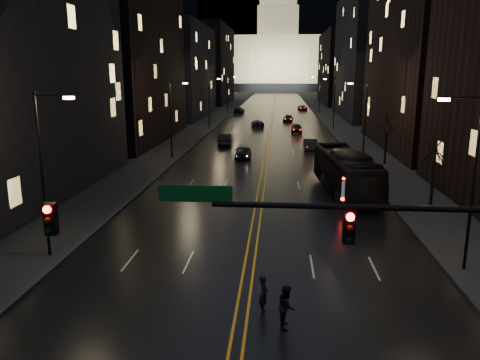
% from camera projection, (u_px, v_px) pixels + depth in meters
% --- Properties ---
extents(road, '(20.00, 320.00, 0.02)m').
position_uv_depth(road, '(274.00, 105.00, 141.32)').
color(road, black).
rests_on(road, ground).
extents(sidewalk_left, '(8.00, 320.00, 0.16)m').
position_uv_depth(sidewalk_left, '(228.00, 105.00, 142.43)').
color(sidewalk_left, black).
rests_on(sidewalk_left, ground).
extents(sidewalk_right, '(8.00, 320.00, 0.16)m').
position_uv_depth(sidewalk_right, '(321.00, 105.00, 140.18)').
color(sidewalk_right, black).
rests_on(sidewalk_right, ground).
extents(center_line, '(0.62, 320.00, 0.01)m').
position_uv_depth(center_line, '(274.00, 105.00, 141.32)').
color(center_line, orange).
rests_on(center_line, road).
extents(building_left_mid, '(12.00, 30.00, 28.00)m').
position_uv_depth(building_left_mid, '(121.00, 42.00, 66.06)').
color(building_left_mid, black).
rests_on(building_left_mid, ground).
extents(building_left_far, '(12.00, 34.00, 20.00)m').
position_uv_depth(building_left_far, '(179.00, 71.00, 103.85)').
color(building_left_far, black).
rests_on(building_left_far, ground).
extents(building_left_dist, '(12.00, 40.00, 24.00)m').
position_uv_depth(building_left_dist, '(210.00, 65.00, 149.99)').
color(building_left_dist, black).
rests_on(building_left_dist, ground).
extents(building_right_mid, '(12.00, 34.00, 26.00)m').
position_uv_depth(building_right_mid, '(372.00, 57.00, 99.81)').
color(building_right_mid, black).
rests_on(building_right_mid, ground).
extents(building_right_dist, '(12.00, 40.00, 22.00)m').
position_uv_depth(building_right_dist, '(342.00, 68.00, 146.85)').
color(building_right_dist, black).
rests_on(building_right_dist, ground).
extents(capitol, '(90.00, 50.00, 58.50)m').
position_uv_depth(capitol, '(277.00, 58.00, 253.91)').
color(capitol, black).
rests_on(capitol, ground).
extents(traffic_signal, '(17.29, 0.45, 7.00)m').
position_uv_depth(traffic_signal, '(432.00, 245.00, 13.50)').
color(traffic_signal, black).
rests_on(traffic_signal, ground).
extents(streetlamp_right_near, '(2.13, 0.25, 9.00)m').
position_uv_depth(streetlamp_right_near, '(471.00, 175.00, 22.82)').
color(streetlamp_right_near, black).
rests_on(streetlamp_right_near, ground).
extents(streetlamp_left_near, '(2.13, 0.25, 9.00)m').
position_uv_depth(streetlamp_left_near, '(45.00, 167.00, 24.56)').
color(streetlamp_left_near, black).
rests_on(streetlamp_left_near, ground).
extents(streetlamp_right_mid, '(2.13, 0.25, 9.00)m').
position_uv_depth(streetlamp_right_mid, '(364.00, 117.00, 51.94)').
color(streetlamp_right_mid, black).
rests_on(streetlamp_right_mid, ground).
extents(streetlamp_left_mid, '(2.13, 0.25, 9.00)m').
position_uv_depth(streetlamp_left_mid, '(172.00, 115.00, 53.68)').
color(streetlamp_left_mid, black).
rests_on(streetlamp_left_mid, ground).
extents(streetlamp_right_far, '(2.13, 0.25, 9.00)m').
position_uv_depth(streetlamp_right_far, '(333.00, 100.00, 81.06)').
color(streetlamp_right_far, black).
rests_on(streetlamp_right_far, ground).
extents(streetlamp_left_far, '(2.13, 0.25, 9.00)m').
position_uv_depth(streetlamp_left_far, '(210.00, 100.00, 82.80)').
color(streetlamp_left_far, black).
rests_on(streetlamp_left_far, ground).
extents(streetlamp_right_dist, '(2.13, 0.25, 9.00)m').
position_uv_depth(streetlamp_right_dist, '(319.00, 93.00, 110.18)').
color(streetlamp_right_dist, black).
rests_on(streetlamp_right_dist, ground).
extents(streetlamp_left_dist, '(2.13, 0.25, 9.00)m').
position_uv_depth(streetlamp_left_dist, '(228.00, 92.00, 111.92)').
color(streetlamp_left_dist, black).
rests_on(streetlamp_left_dist, ground).
extents(tree_right_mid, '(2.40, 2.40, 6.65)m').
position_uv_depth(tree_right_mid, '(436.00, 148.00, 34.42)').
color(tree_right_mid, black).
rests_on(tree_right_mid, ground).
extents(tree_right_far, '(2.40, 2.40, 6.65)m').
position_uv_depth(tree_right_far, '(387.00, 124.00, 49.95)').
color(tree_right_far, black).
rests_on(tree_right_far, ground).
extents(bus, '(4.36, 13.16, 3.60)m').
position_uv_depth(bus, '(346.00, 172.00, 39.03)').
color(bus, black).
rests_on(bus, ground).
extents(oncoming_car_a, '(1.91, 4.61, 1.56)m').
position_uv_depth(oncoming_car_a, '(243.00, 152.00, 54.81)').
color(oncoming_car_a, black).
rests_on(oncoming_car_a, ground).
extents(oncoming_car_b, '(2.05, 5.09, 1.64)m').
position_uv_depth(oncoming_car_b, '(225.00, 139.00, 64.79)').
color(oncoming_car_b, black).
rests_on(oncoming_car_b, ground).
extents(oncoming_car_c, '(2.68, 4.84, 1.28)m').
position_uv_depth(oncoming_car_c, '(258.00, 123.00, 86.59)').
color(oncoming_car_c, black).
rests_on(oncoming_car_c, ground).
extents(oncoming_car_d, '(2.57, 5.40, 1.52)m').
position_uv_depth(oncoming_car_d, '(239.00, 110.00, 114.54)').
color(oncoming_car_d, black).
rests_on(oncoming_car_d, ground).
extents(receding_car_a, '(1.72, 4.60, 1.50)m').
position_uv_depth(receding_car_a, '(311.00, 145.00, 60.35)').
color(receding_car_a, black).
rests_on(receding_car_a, ground).
extents(receding_car_b, '(1.93, 4.53, 1.53)m').
position_uv_depth(receding_car_b, '(297.00, 128.00, 78.20)').
color(receding_car_b, black).
rests_on(receding_car_b, ground).
extents(receding_car_c, '(2.33, 4.61, 1.28)m').
position_uv_depth(receding_car_c, '(288.00, 119.00, 95.15)').
color(receding_car_c, black).
rests_on(receding_car_c, ground).
extents(receding_car_d, '(2.51, 4.78, 1.28)m').
position_uv_depth(receding_car_d, '(303.00, 108.00, 123.35)').
color(receding_car_d, black).
rests_on(receding_car_d, ground).
extents(pedestrian_a, '(0.44, 0.63, 1.66)m').
position_uv_depth(pedestrian_a, '(264.00, 294.00, 19.73)').
color(pedestrian_a, black).
rests_on(pedestrian_a, ground).
extents(pedestrian_b, '(0.51, 0.88, 1.78)m').
position_uv_depth(pedestrian_b, '(287.00, 306.00, 18.61)').
color(pedestrian_b, black).
rests_on(pedestrian_b, ground).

